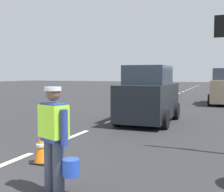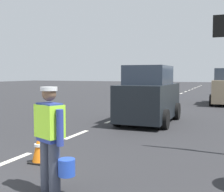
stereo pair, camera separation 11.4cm
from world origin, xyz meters
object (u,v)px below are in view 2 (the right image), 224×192
object	(u,v)px
road_worker	(51,134)
traffic_cone_near	(39,147)
car_outgoing_ahead	(149,96)
car_oncoming_second	(156,85)

from	to	relation	value
road_worker	traffic_cone_near	distance (m)	1.80
road_worker	car_outgoing_ahead	world-z (taller)	car_outgoing_ahead
road_worker	car_oncoming_second	size ratio (longest dim) A/B	0.44
traffic_cone_near	car_oncoming_second	world-z (taller)	car_oncoming_second
traffic_cone_near	car_outgoing_ahead	xyz separation A→B (m)	(0.82, 5.95, 0.68)
car_outgoing_ahead	car_oncoming_second	distance (m)	14.33
road_worker	car_outgoing_ahead	distance (m)	7.22
car_oncoming_second	traffic_cone_near	bearing A→B (deg)	-83.66
road_worker	car_oncoming_second	world-z (taller)	car_oncoming_second
road_worker	traffic_cone_near	size ratio (longest dim) A/B	2.51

